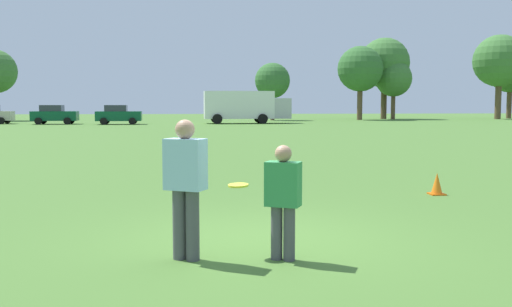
% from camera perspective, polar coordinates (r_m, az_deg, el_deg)
% --- Properties ---
extents(ground_plane, '(197.21, 197.21, 0.00)m').
position_cam_1_polar(ground_plane, '(8.37, 0.44, -8.64)').
color(ground_plane, '#47702D').
extents(player_thrower, '(0.57, 0.48, 1.78)m').
position_cam_1_polar(player_thrower, '(7.19, -7.11, -2.78)').
color(player_thrower, '#4C4C51').
rests_on(player_thrower, ground).
extents(player_defender, '(0.49, 0.41, 1.46)m').
position_cam_1_polar(player_defender, '(7.16, 2.74, -4.30)').
color(player_defender, '#4C4C51').
rests_on(player_defender, ground).
extents(frisbee, '(0.27, 0.27, 0.05)m').
position_cam_1_polar(frisbee, '(7.39, -1.80, -3.21)').
color(frisbee, yellow).
extents(traffic_cone, '(0.32, 0.32, 0.48)m').
position_cam_1_polar(traffic_cone, '(12.95, 17.74, -2.96)').
color(traffic_cone, '#D8590C').
rests_on(traffic_cone, ground).
extents(parked_car_center, '(4.25, 2.32, 1.82)m').
position_cam_1_polar(parked_car_center, '(57.37, -19.64, 3.72)').
color(parked_car_center, '#0C4C2D').
rests_on(parked_car_center, ground).
extents(parked_car_mid_right, '(4.25, 2.32, 1.82)m').
position_cam_1_polar(parked_car_mid_right, '(55.11, -13.69, 3.83)').
color(parked_car_mid_right, '#0C4C2D').
rests_on(parked_car_mid_right, ground).
extents(box_truck, '(8.57, 3.19, 3.18)m').
position_cam_1_polar(box_truck, '(56.21, -1.11, 4.84)').
color(box_truck, white).
rests_on(box_truck, ground).
extents(tree_west_maple, '(4.12, 4.12, 6.70)m').
position_cam_1_polar(tree_west_maple, '(66.66, 1.67, 7.33)').
color(tree_west_maple, brown).
rests_on(tree_west_maple, ground).
extents(tree_center_elm, '(5.42, 5.42, 8.80)m').
position_cam_1_polar(tree_center_elm, '(69.45, 10.45, 8.35)').
color(tree_center_elm, brown).
rests_on(tree_center_elm, ground).
extents(tree_east_birch, '(6.27, 6.27, 10.18)m').
position_cam_1_polar(tree_east_birch, '(73.80, 12.81, 8.85)').
color(tree_east_birch, brown).
rests_on(tree_east_birch, ground).
extents(tree_east_oak, '(4.48, 4.48, 7.29)m').
position_cam_1_polar(tree_east_oak, '(72.41, 13.68, 7.33)').
color(tree_east_oak, brown).
rests_on(tree_east_oak, ground).
extents(tree_far_east_pine, '(6.48, 6.48, 10.53)m').
position_cam_1_polar(tree_far_east_pine, '(77.86, 23.30, 8.54)').
color(tree_far_east_pine, brown).
rests_on(tree_far_east_pine, ground).
extents(tree_far_west_pine, '(5.44, 5.44, 8.84)m').
position_cam_1_polar(tree_far_west_pine, '(81.83, 24.22, 7.50)').
color(tree_far_west_pine, brown).
rests_on(tree_far_west_pine, ground).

